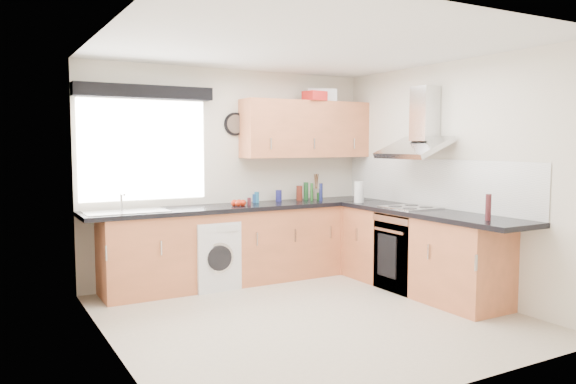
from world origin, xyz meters
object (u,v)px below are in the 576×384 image
oven (410,251)px  washing_machine (211,254)px  upper_cabinets (306,129)px  extractor_hood (419,130)px

oven → washing_machine: bearing=148.9°
upper_cabinets → extractor_hood: bearing=-63.9°
oven → washing_machine: (-1.91, 1.15, -0.04)m
washing_machine → extractor_hood: bearing=-33.5°
oven → extractor_hood: extractor_hood is taller
extractor_hood → washing_machine: 2.70m
extractor_hood → upper_cabinets: (-0.65, 1.33, 0.03)m
extractor_hood → upper_cabinets: bearing=116.1°
upper_cabinets → washing_machine: 1.97m
oven → upper_cabinets: (-0.55, 1.32, 1.38)m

